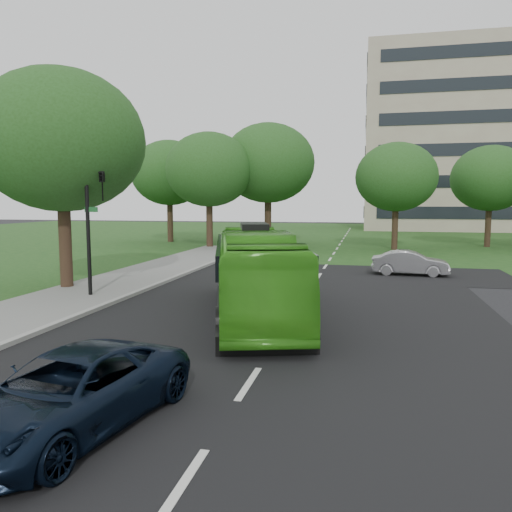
# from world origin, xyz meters

# --- Properties ---
(ground) EXTENTS (160.00, 160.00, 0.00)m
(ground) POSITION_xyz_m (0.00, 0.00, 0.00)
(ground) COLOR black
(ground) RESTS_ON ground
(street_surfaces) EXTENTS (120.00, 120.00, 0.15)m
(street_surfaces) POSITION_xyz_m (-0.38, 22.75, 0.03)
(street_surfaces) COLOR black
(street_surfaces) RESTS_ON ground
(office_building) EXTENTS (40.10, 20.10, 25.00)m
(office_building) POSITION_xyz_m (21.96, 61.96, 12.50)
(office_building) COLOR tan
(office_building) RESTS_ON ground
(tree_park_a) EXTENTS (7.31, 7.31, 9.71)m
(tree_park_a) POSITION_xyz_m (-10.63, 24.27, 6.59)
(tree_park_a) COLOR black
(tree_park_a) RESTS_ON ground
(tree_park_b) EXTENTS (8.28, 8.28, 10.85)m
(tree_park_b) POSITION_xyz_m (-6.30, 27.88, 7.32)
(tree_park_b) COLOR black
(tree_park_b) RESTS_ON ground
(tree_park_c) EXTENTS (6.55, 6.55, 8.71)m
(tree_park_c) POSITION_xyz_m (4.64, 26.12, 5.91)
(tree_park_c) COLOR black
(tree_park_c) RESTS_ON ground
(tree_park_d) EXTENTS (6.61, 6.61, 8.73)m
(tree_park_d) POSITION_xyz_m (12.66, 30.42, 5.91)
(tree_park_d) COLOR black
(tree_park_d) RESTS_ON ground
(tree_park_f) EXTENTS (7.37, 7.37, 9.83)m
(tree_park_f) POSITION_xyz_m (-16.40, 29.64, 6.69)
(tree_park_f) COLOR black
(tree_park_f) RESTS_ON ground
(tree_side_near) EXTENTS (7.28, 7.28, 9.67)m
(tree_side_near) POSITION_xyz_m (-10.71, 3.61, 6.56)
(tree_side_near) COLOR black
(tree_side_near) RESTS_ON ground
(bus) EXTENTS (5.33, 10.82, 2.94)m
(bus) POSITION_xyz_m (-1.30, 0.55, 1.47)
(bus) COLOR #39981B
(bus) RESTS_ON ground
(sedan) EXTENTS (4.08, 1.63, 1.32)m
(sedan) POSITION_xyz_m (4.72, 11.57, 0.66)
(sedan) COLOR #B1B0B5
(sedan) RESTS_ON ground
(suv) EXTENTS (3.05, 5.17, 1.35)m
(suv) POSITION_xyz_m (-2.50, -8.78, 0.67)
(suv) COLOR black
(suv) RESTS_ON ground
(traffic_light) EXTENTS (0.90, 0.24, 5.65)m
(traffic_light) POSITION_xyz_m (-8.40, 2.00, 3.32)
(traffic_light) COLOR black
(traffic_light) RESTS_ON ground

